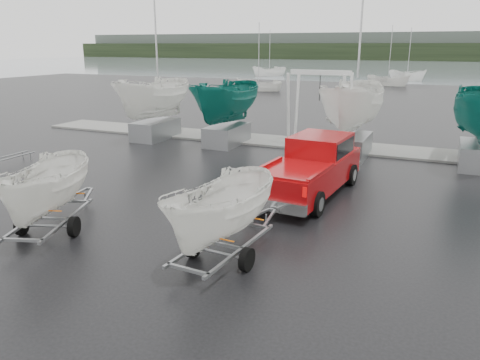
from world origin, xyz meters
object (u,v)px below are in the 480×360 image
Objects in this scene: pickup_truck at (313,165)px; trailer_parked at (41,143)px; trailer_hitched at (222,160)px; boat_hoist at (319,97)px.

trailer_parked is (-6.08, -7.05, 1.65)m from pickup_truck.
trailer_hitched is 1.21× the size of boat_hoist.
pickup_truck is at bearing 29.71° from trailer_parked.
pickup_truck is at bearing 90.00° from trailer_hitched.
boat_hoist reaches higher than pickup_truck.
boat_hoist is (4.01, 15.60, -0.08)m from trailer_parked.
trailer_hitched reaches higher than boat_hoist.
boat_hoist is at bearing 100.34° from trailer_hitched.
trailer_parked is at bearing -126.14° from pickup_truck.
trailer_parked reaches higher than trailer_hitched.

